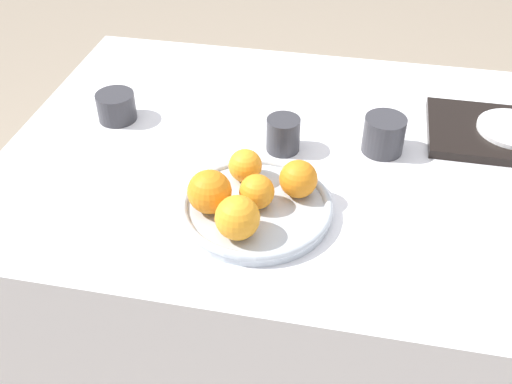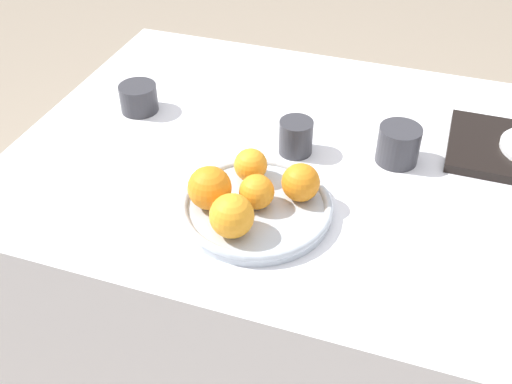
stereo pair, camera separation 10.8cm
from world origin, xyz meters
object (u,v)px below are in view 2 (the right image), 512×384
object	(u,v)px
orange_4	(232,216)
cup_1	(398,145)
fruit_platter	(256,207)
orange_1	(210,188)
cup_2	(139,98)
cup_3	(295,138)
orange_0	(257,192)
orange_2	(301,182)
orange_3	(251,165)

from	to	relation	value
orange_4	cup_1	world-z (taller)	orange_4
fruit_platter	cup_1	distance (m)	0.33
orange_1	cup_2	xyz separation A→B (m)	(-0.29, 0.28, -0.03)
orange_1	cup_3	bearing A→B (deg)	68.01
cup_3	orange_0	bearing A→B (deg)	-93.84
fruit_platter	cup_2	distance (m)	0.45
orange_2	cup_1	bearing A→B (deg)	53.13
orange_1	orange_2	world-z (taller)	orange_1
cup_2	cup_3	bearing A→B (deg)	-7.10
orange_3	orange_4	bearing A→B (deg)	-82.76
fruit_platter	orange_2	world-z (taller)	orange_2
orange_2	cup_2	world-z (taller)	orange_2
orange_0	cup_3	world-z (taller)	orange_0
orange_1	orange_3	size ratio (longest dim) A/B	1.25
orange_3	cup_3	bearing A→B (deg)	69.55
orange_0	orange_2	bearing A→B (deg)	34.66
fruit_platter	orange_3	world-z (taller)	orange_3
orange_0	cup_2	bearing A→B (deg)	145.35
orange_4	cup_1	xyz separation A→B (m)	(0.24, 0.33, -0.02)
orange_2	cup_2	distance (m)	0.49
orange_3	orange_4	world-z (taller)	orange_4
orange_2	cup_3	distance (m)	0.17
orange_4	cup_2	bearing A→B (deg)	136.27
orange_2	orange_3	world-z (taller)	orange_2
orange_0	cup_3	xyz separation A→B (m)	(0.01, 0.21, -0.01)
fruit_platter	orange_1	size ratio (longest dim) A/B	3.54
orange_2	orange_3	size ratio (longest dim) A/B	1.11
fruit_platter	orange_0	bearing A→B (deg)	-1.91
cup_2	cup_3	xyz separation A→B (m)	(0.39, -0.05, 0.01)
fruit_platter	orange_1	xyz separation A→B (m)	(-0.08, -0.03, 0.04)
orange_1	orange_3	xyz separation A→B (m)	(0.04, 0.10, -0.01)
orange_2	orange_3	bearing A→B (deg)	166.51
orange_2	cup_3	bearing A→B (deg)	108.71
orange_3	fruit_platter	bearing A→B (deg)	-64.10
fruit_platter	cup_1	size ratio (longest dim) A/B	3.29
fruit_platter	cup_2	xyz separation A→B (m)	(-0.37, 0.26, 0.02)
cup_1	cup_2	xyz separation A→B (m)	(-0.59, 0.01, -0.01)
orange_0	fruit_platter	bearing A→B (deg)	178.09
orange_0	orange_1	distance (m)	0.09
orange_4	cup_2	distance (m)	0.49
fruit_platter	orange_4	bearing A→B (deg)	-100.70
cup_1	orange_3	bearing A→B (deg)	-145.56
cup_2	orange_2	bearing A→B (deg)	-25.43
cup_1	cup_2	distance (m)	0.59
orange_0	orange_4	size ratio (longest dim) A/B	0.83
orange_0	orange_1	bearing A→B (deg)	-162.36
orange_1	orange_0	bearing A→B (deg)	17.64
orange_2	cup_1	distance (m)	0.25
cup_2	cup_3	world-z (taller)	cup_3
orange_1	orange_2	bearing A→B (deg)	26.09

